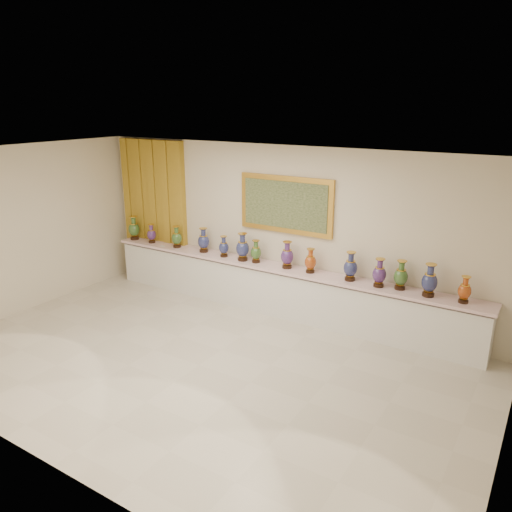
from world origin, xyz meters
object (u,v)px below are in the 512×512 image
(vase_2, at_px, (177,238))
(counter, at_px, (276,290))
(vase_0, at_px, (134,229))
(vase_1, at_px, (152,234))

(vase_2, bearing_deg, counter, 1.03)
(vase_2, bearing_deg, vase_0, -179.52)
(counter, distance_m, vase_0, 3.51)
(counter, relative_size, vase_1, 18.54)
(vase_0, height_order, vase_2, vase_0)
(vase_0, relative_size, vase_1, 1.27)
(counter, xyz_separation_m, vase_2, (-2.28, -0.04, 0.66))
(counter, relative_size, vase_2, 16.76)
(vase_0, distance_m, vase_1, 0.50)
(vase_1, xyz_separation_m, vase_2, (0.67, 0.01, 0.02))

